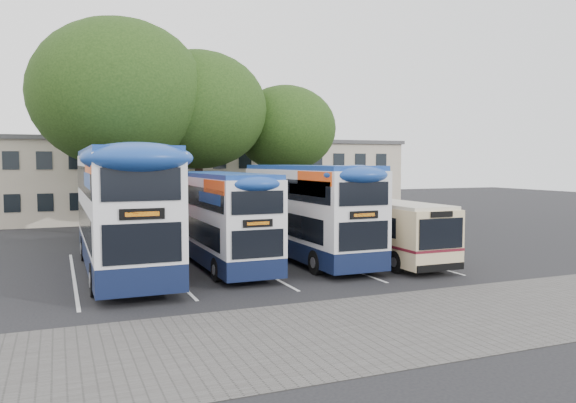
% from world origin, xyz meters
% --- Properties ---
extents(ground, '(120.00, 120.00, 0.00)m').
position_xyz_m(ground, '(0.00, 0.00, 0.00)').
color(ground, black).
rests_on(ground, ground).
extents(paving_strip, '(40.00, 6.00, 0.01)m').
position_xyz_m(paving_strip, '(-2.00, -5.00, 0.01)').
color(paving_strip, '#595654').
rests_on(paving_strip, ground).
extents(bay_lines, '(14.12, 11.00, 0.01)m').
position_xyz_m(bay_lines, '(-3.75, 5.00, 0.01)').
color(bay_lines, silver).
rests_on(bay_lines, ground).
extents(depot_building, '(32.40, 8.40, 6.20)m').
position_xyz_m(depot_building, '(0.00, 26.99, 3.15)').
color(depot_building, '#B7A893').
rests_on(depot_building, ground).
extents(lamp_post, '(0.25, 1.05, 9.06)m').
position_xyz_m(lamp_post, '(6.00, 19.97, 5.08)').
color(lamp_post, gray).
rests_on(lamp_post, ground).
extents(tree_left, '(10.11, 10.11, 12.60)m').
position_xyz_m(tree_left, '(-7.79, 16.27, 8.29)').
color(tree_left, black).
rests_on(tree_left, ground).
extents(tree_mid, '(8.64, 8.64, 11.30)m').
position_xyz_m(tree_mid, '(-2.97, 17.09, 7.62)').
color(tree_mid, black).
rests_on(tree_mid, ground).
extents(tree_right, '(6.84, 6.84, 9.56)m').
position_xyz_m(tree_right, '(3.14, 17.67, 6.63)').
color(tree_right, black).
rests_on(tree_right, ground).
extents(bus_dd_left, '(2.84, 11.73, 4.89)m').
position_xyz_m(bus_dd_left, '(-8.92, 5.27, 2.69)').
color(bus_dd_left, '#0F1837').
rests_on(bus_dd_left, ground).
extents(bus_dd_mid, '(2.29, 9.44, 3.93)m').
position_xyz_m(bus_dd_mid, '(-4.88, 5.20, 2.17)').
color(bus_dd_mid, '#0F1837').
rests_on(bus_dd_mid, ground).
extents(bus_dd_right, '(2.47, 10.18, 4.24)m').
position_xyz_m(bus_dd_right, '(-0.90, 5.23, 2.34)').
color(bus_dd_right, '#0F1837').
rests_on(bus_dd_right, ground).
extents(bus_single, '(2.28, 8.97, 2.67)m').
position_xyz_m(bus_single, '(2.09, 4.05, 1.51)').
color(bus_single, beige).
rests_on(bus_single, ground).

